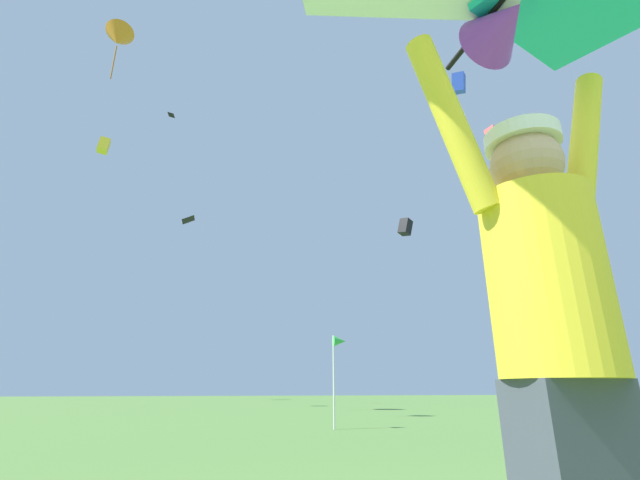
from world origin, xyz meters
TOP-DOWN VIEW (x-y plane):
  - kite_flyer_person at (-0.05, 0.17)m, footprint 0.81×0.35m
  - distant_kite_red_mid_left at (10.59, 13.99)m, footprint 0.71×0.83m
  - distant_kite_blue_mid_right at (11.23, 17.00)m, footprint 0.97×1.17m
  - distant_kite_black_low_right at (11.16, 25.02)m, footprint 1.14×0.96m
  - distant_kite_orange_far_center at (-6.12, 15.81)m, footprint 1.52×1.70m
  - distant_kite_yellow_overhead_distant at (-11.44, 34.75)m, footprint 1.02×1.12m
  - distant_kite_black_low_left at (-2.85, 21.04)m, footprint 0.86×0.93m
  - distant_kite_black_high_right at (-4.78, 24.26)m, footprint 0.58×0.60m
  - marker_flag at (1.66, 8.61)m, footprint 0.30×0.24m

SIDE VIEW (x-z plane):
  - kite_flyer_person at x=-0.05m, z-range -0.02..1.90m
  - marker_flag at x=1.66m, z-range 0.71..2.64m
  - distant_kite_black_low_left at x=-2.85m, z-range 8.87..9.35m
  - distant_kite_black_low_right at x=11.16m, z-range 10.74..12.00m
  - distant_kite_red_mid_left at x=10.59m, z-range 11.24..12.18m
  - distant_kite_orange_far_center at x=-6.12m, z-range 13.90..16.75m
  - distant_kite_blue_mid_right at x=11.23m, z-range 16.44..17.69m
  - distant_kite_black_high_right at x=-4.78m, z-range 17.22..17.45m
  - distant_kite_yellow_overhead_distant at x=-11.44m, z-range 19.63..21.08m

